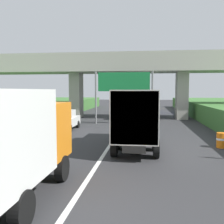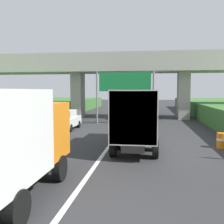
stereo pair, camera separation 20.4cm
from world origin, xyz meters
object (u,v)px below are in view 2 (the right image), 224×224
object	(u,v)px
truck_green	(144,103)
truck_blue	(145,100)
construction_barrel_2	(222,140)
overhead_highway_sign	(125,85)
car_white	(65,120)
car_yellow	(144,104)
truck_silver	(136,115)

from	to	relation	value
truck_green	truck_blue	bearing A→B (deg)	89.89
truck_green	construction_barrel_2	bearing A→B (deg)	-73.39
overhead_highway_sign	truck_blue	bearing A→B (deg)	82.77
car_white	car_yellow	bearing A→B (deg)	77.43
car_yellow	truck_blue	bearing A→B (deg)	-88.34
car_yellow	truck_silver	bearing A→B (deg)	-89.88
car_yellow	construction_barrel_2	size ratio (longest dim) A/B	4.56
truck_green	construction_barrel_2	world-z (taller)	truck_green
overhead_highway_sign	car_yellow	bearing A→B (deg)	86.28
overhead_highway_sign	car_yellow	distance (m)	24.68
overhead_highway_sign	car_white	world-z (taller)	overhead_highway_sign
truck_blue	car_yellow	bearing A→B (deg)	91.66
overhead_highway_sign	truck_silver	distance (m)	10.99
car_white	truck_blue	bearing A→B (deg)	70.65
overhead_highway_sign	car_yellow	size ratio (longest dim) A/B	1.43
construction_barrel_2	truck_blue	bearing A→B (deg)	101.00
truck_blue	car_white	bearing A→B (deg)	-109.35
truck_silver	construction_barrel_2	size ratio (longest dim) A/B	8.11
truck_silver	car_yellow	world-z (taller)	truck_silver
car_yellow	construction_barrel_2	distance (m)	34.87
truck_blue	truck_silver	world-z (taller)	same
truck_green	car_white	distance (m)	12.44
overhead_highway_sign	construction_barrel_2	xyz separation A→B (m)	(6.69, -10.05, -3.48)
truck_silver	construction_barrel_2	xyz separation A→B (m)	(5.03, 0.63, -1.47)
overhead_highway_sign	truck_green	world-z (taller)	overhead_highway_sign
car_yellow	construction_barrel_2	xyz separation A→B (m)	(5.10, -34.49, -0.40)
overhead_highway_sign	truck_blue	xyz separation A→B (m)	(1.87, 14.75, -2.01)
truck_silver	car_yellow	size ratio (longest dim) A/B	1.78
car_white	construction_barrel_2	xyz separation A→B (m)	(11.50, -5.77, -0.40)
truck_silver	car_yellow	bearing A→B (deg)	90.12
overhead_highway_sign	construction_barrel_2	world-z (taller)	overhead_highway_sign
truck_silver	truck_green	bearing A→B (deg)	89.36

